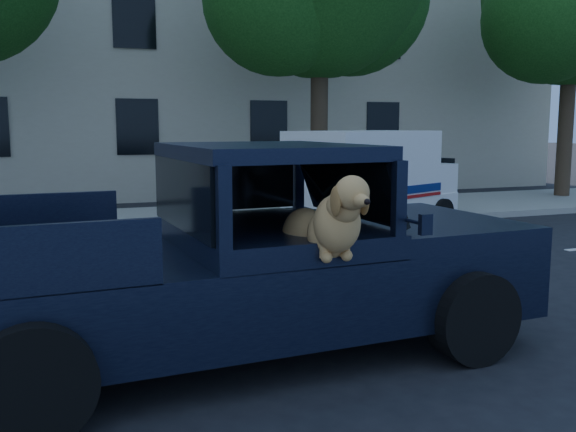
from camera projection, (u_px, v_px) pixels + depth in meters
name	position (u px, v px, depth m)	size (l,w,h in m)	color
ground	(237.00, 372.00, 5.91)	(120.00, 120.00, 0.00)	black
far_sidewalk	(122.00, 223.00, 14.41)	(60.00, 4.00, 0.15)	gray
lane_stripes	(300.00, 274.00, 9.76)	(21.60, 0.14, 0.01)	silver
street_tree_right	(573.00, 5.00, 18.59)	(6.00, 5.20, 8.60)	#332619
building_main	(183.00, 58.00, 21.60)	(26.00, 6.00, 9.00)	#BBB39B
pickup_truck	(232.00, 286.00, 6.24)	(5.89, 3.05, 2.07)	black
mail_truck	(371.00, 187.00, 13.74)	(4.27, 3.17, 2.13)	silver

